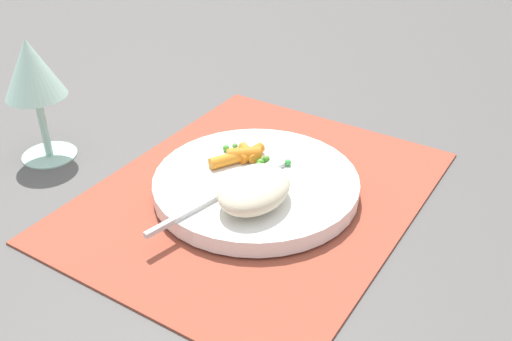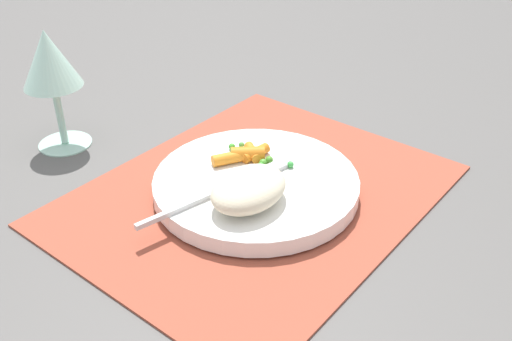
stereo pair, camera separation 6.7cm
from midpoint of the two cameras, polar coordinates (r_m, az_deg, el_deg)
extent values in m
plane|color=#565451|center=(0.72, 2.70, -2.51)|extent=(2.40, 2.40, 0.00)
cube|color=#9E4733|center=(0.71, 2.71, -2.31)|extent=(0.45, 0.36, 0.01)
cylinder|color=white|center=(0.71, 2.73, -1.45)|extent=(0.25, 0.25, 0.02)
ellipsoid|color=beige|center=(0.65, 2.28, -1.90)|extent=(0.10, 0.07, 0.04)
cylinder|color=orange|center=(0.74, 2.57, 1.62)|extent=(0.04, 0.02, 0.01)
cylinder|color=orange|center=(0.73, 0.34, 1.19)|extent=(0.05, 0.04, 0.01)
cylinder|color=orange|center=(0.73, 1.84, 1.56)|extent=(0.04, 0.04, 0.02)
cylinder|color=orange|center=(0.74, 2.27, 1.69)|extent=(0.03, 0.04, 0.01)
sphere|color=#50A041|center=(0.76, 1.12, 2.42)|extent=(0.01, 0.01, 0.01)
sphere|color=#58A83D|center=(0.69, 2.64, -0.91)|extent=(0.01, 0.01, 0.01)
sphere|color=green|center=(0.72, 3.15, 0.40)|extent=(0.01, 0.01, 0.01)
sphere|color=green|center=(0.69, 4.31, -0.89)|extent=(0.01, 0.01, 0.01)
sphere|color=#53A835|center=(0.72, 3.37, 0.69)|extent=(0.01, 0.01, 0.01)
sphere|color=green|center=(0.75, 3.04, 1.83)|extent=(0.01, 0.01, 0.01)
sphere|color=green|center=(0.68, 3.67, -1.45)|extent=(0.01, 0.01, 0.01)
sphere|color=green|center=(0.75, 0.21, 2.24)|extent=(0.01, 0.01, 0.01)
sphere|color=#599A32|center=(0.73, -0.19, 1.12)|extent=(0.01, 0.01, 0.01)
sphere|color=#50972E|center=(0.73, 3.94, 0.96)|extent=(0.01, 0.01, 0.01)
sphere|color=green|center=(0.72, 6.02, 0.49)|extent=(0.01, 0.01, 0.01)
cube|color=silver|center=(0.72, 4.54, 0.23)|extent=(0.05, 0.03, 0.01)
cube|color=silver|center=(0.66, -2.33, -2.84)|extent=(0.17, 0.04, 0.01)
cylinder|color=#B2E0CC|center=(0.85, -15.84, 2.53)|extent=(0.07, 0.07, 0.00)
cylinder|color=#B2E0CC|center=(0.83, -16.28, 5.18)|extent=(0.01, 0.01, 0.08)
cone|color=#B2E0CC|center=(0.80, -17.16, 10.28)|extent=(0.08, 0.08, 0.08)
camera|label=1|loc=(0.03, -87.22, 1.75)|focal=41.35mm
camera|label=2|loc=(0.03, 92.78, -1.75)|focal=41.35mm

